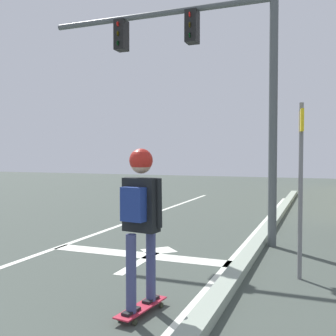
{
  "coord_description": "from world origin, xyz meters",
  "views": [
    {
      "loc": [
        4.41,
        -0.06,
        1.76
      ],
      "look_at": [
        1.59,
        7.16,
        1.47
      ],
      "focal_mm": 42.43,
      "sensor_mm": 36.0,
      "label": 1
    }
  ],
  "objects_px": {
    "skater": "(140,206)",
    "traffic_signal_mast": "(206,61)",
    "skateboard": "(141,308)",
    "street_sign_post": "(301,165)"
  },
  "relations": [
    {
      "from": "skater",
      "to": "traffic_signal_mast",
      "type": "relative_size",
      "value": 0.34
    },
    {
      "from": "skateboard",
      "to": "street_sign_post",
      "type": "xyz_separation_m",
      "value": [
        1.54,
        1.91,
        1.52
      ]
    },
    {
      "from": "skater",
      "to": "traffic_signal_mast",
      "type": "xyz_separation_m",
      "value": [
        -0.35,
        3.8,
        2.4
      ]
    },
    {
      "from": "skater",
      "to": "street_sign_post",
      "type": "xyz_separation_m",
      "value": [
        1.55,
        1.93,
        0.41
      ]
    },
    {
      "from": "skateboard",
      "to": "skater",
      "type": "xyz_separation_m",
      "value": [
        -0.0,
        -0.02,
        1.12
      ]
    },
    {
      "from": "skateboard",
      "to": "traffic_signal_mast",
      "type": "xyz_separation_m",
      "value": [
        -0.35,
        3.79,
        3.52
      ]
    },
    {
      "from": "traffic_signal_mast",
      "to": "skateboard",
      "type": "bearing_deg",
      "value": -84.74
    },
    {
      "from": "skateboard",
      "to": "traffic_signal_mast",
      "type": "relative_size",
      "value": 0.16
    },
    {
      "from": "skateboard",
      "to": "street_sign_post",
      "type": "bearing_deg",
      "value": 51.11
    },
    {
      "from": "street_sign_post",
      "to": "skater",
      "type": "bearing_deg",
      "value": -128.71
    }
  ]
}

